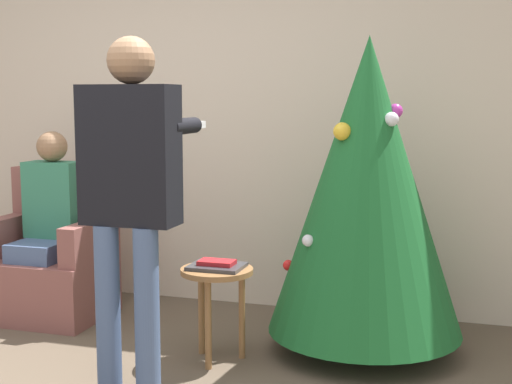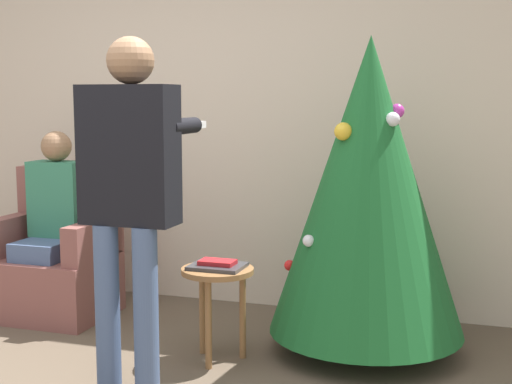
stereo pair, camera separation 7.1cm
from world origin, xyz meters
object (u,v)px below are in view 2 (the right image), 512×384
Objects in this scene: person_seated at (52,217)px; side_stool at (218,284)px; armchair at (56,263)px; christmas_tree at (368,187)px; person_standing at (129,181)px.

person_seated reaches higher than side_stool.
christmas_tree is at bearing -2.20° from armchair.
armchair is at bearing 177.80° from christmas_tree.
armchair is at bearing 90.00° from person_seated.
person_standing is 0.84m from side_stool.
person_seated is at bearing 138.75° from person_standing.
person_seated is (-2.08, 0.05, -0.29)m from christmas_tree.
armchair reaches higher than side_stool.
christmas_tree is 1.45× the size of person_seated.
armchair is at bearing 137.98° from person_standing.
christmas_tree is 3.43× the size of side_stool.
side_stool is at bearing -18.12° from person_seated.
side_stool is (-0.75, -0.38, -0.52)m from christmas_tree.
side_stool is (0.24, 0.52, -0.62)m from person_standing.
armchair is 1.87× the size of side_stool.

